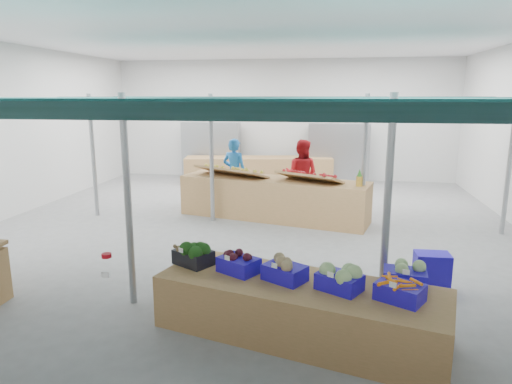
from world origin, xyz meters
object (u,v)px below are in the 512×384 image
at_px(fruit_counter, 273,199).
at_px(vendor_left, 234,173).
at_px(vendor_right, 301,174).
at_px(crate_stack, 431,272).
at_px(veg_counter, 299,309).

distance_m(fruit_counter, vendor_left, 1.68).
bearing_deg(vendor_right, crate_stack, 128.90).
bearing_deg(vendor_right, vendor_left, 13.51).
height_order(veg_counter, vendor_left, vendor_left).
xyz_separation_m(fruit_counter, vendor_left, (-1.20, 1.10, 0.43)).
xyz_separation_m(veg_counter, crate_stack, (1.90, 1.63, -0.04)).
relative_size(veg_counter, fruit_counter, 0.78).
bearing_deg(crate_stack, veg_counter, -139.45).
distance_m(crate_stack, vendor_left, 6.47).
bearing_deg(veg_counter, vendor_left, 123.67).
bearing_deg(fruit_counter, vendor_left, 151.00).
xyz_separation_m(crate_stack, vendor_right, (-2.34, 4.94, 0.61)).
height_order(fruit_counter, vendor_right, vendor_right).
distance_m(veg_counter, vendor_right, 6.61).
relative_size(crate_stack, vendor_left, 0.33).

